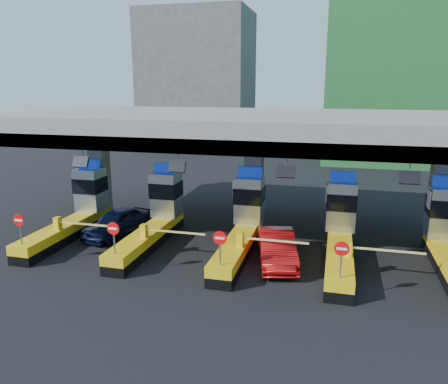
# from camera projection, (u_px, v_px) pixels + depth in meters

# --- Properties ---
(ground) EXTENTS (120.00, 120.00, 0.00)m
(ground) POSITION_uv_depth(u_px,v_px,m) (242.00, 249.00, 23.37)
(ground) COLOR black
(ground) RESTS_ON ground
(toll_canopy) EXTENTS (28.00, 12.09, 7.00)m
(toll_canopy) POSITION_uv_depth(u_px,v_px,m) (254.00, 129.00, 24.60)
(toll_canopy) COLOR slate
(toll_canopy) RESTS_ON ground
(toll_lane_far_left) EXTENTS (4.43, 8.00, 4.16)m
(toll_lane_far_left) POSITION_uv_depth(u_px,v_px,m) (78.00, 210.00, 25.73)
(toll_lane_far_left) COLOR black
(toll_lane_far_left) RESTS_ON ground
(toll_lane_left) EXTENTS (4.43, 8.00, 4.16)m
(toll_lane_left) POSITION_uv_depth(u_px,v_px,m) (157.00, 216.00, 24.51)
(toll_lane_left) COLOR black
(toll_lane_left) RESTS_ON ground
(toll_lane_center) EXTENTS (4.43, 8.00, 4.16)m
(toll_lane_center) POSITION_uv_depth(u_px,v_px,m) (244.00, 223.00, 23.30)
(toll_lane_center) COLOR black
(toll_lane_center) RESTS_ON ground
(toll_lane_right) EXTENTS (4.43, 8.00, 4.16)m
(toll_lane_right) POSITION_uv_depth(u_px,v_px,m) (340.00, 230.00, 22.08)
(toll_lane_right) COLOR black
(toll_lane_right) RESTS_ON ground
(toll_lane_far_right) EXTENTS (4.43, 8.00, 4.16)m
(toll_lane_far_right) POSITION_uv_depth(u_px,v_px,m) (448.00, 239.00, 20.86)
(toll_lane_far_right) COLOR black
(toll_lane_far_right) RESTS_ON ground
(bg_building_scaffold) EXTENTS (18.00, 12.00, 28.00)m
(bg_building_scaffold) POSITION_uv_depth(u_px,v_px,m) (414.00, 33.00, 47.20)
(bg_building_scaffold) COLOR #1E5926
(bg_building_scaffold) RESTS_ON ground
(bg_building_concrete) EXTENTS (14.00, 10.00, 18.00)m
(bg_building_concrete) POSITION_uv_depth(u_px,v_px,m) (198.00, 82.00, 58.47)
(bg_building_concrete) COLOR #4C4C49
(bg_building_concrete) RESTS_ON ground
(van) EXTENTS (3.02, 4.96, 1.58)m
(van) POSITION_uv_depth(u_px,v_px,m) (117.00, 223.00, 25.31)
(van) COLOR black
(van) RESTS_ON ground
(red_car) EXTENTS (2.71, 5.05, 1.58)m
(red_car) POSITION_uv_depth(u_px,v_px,m) (277.00, 248.00, 21.40)
(red_car) COLOR #9C0C0C
(red_car) RESTS_ON ground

